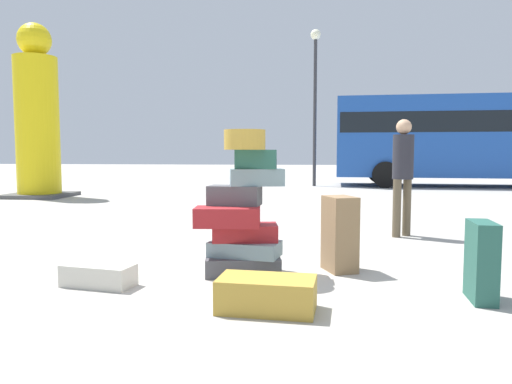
{
  "coord_description": "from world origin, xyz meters",
  "views": [
    {
      "loc": [
        0.64,
        -4.81,
        1.25
      ],
      "look_at": [
        0.01,
        1.31,
        0.73
      ],
      "focal_mm": 34.12,
      "sensor_mm": 36.0,
      "label": 1
    }
  ],
  "objects": [
    {
      "name": "suitcase_tan_foreground_far",
      "position": [
        0.34,
        -1.09,
        0.13
      ],
      "size": [
        0.79,
        0.48,
        0.26
      ],
      "primitive_type": "cube",
      "rotation": [
        0.0,
        0.0,
        -0.09
      ],
      "color": "#B28C33",
      "rests_on": "ground"
    },
    {
      "name": "yellow_dummy_statue",
      "position": [
        -6.62,
        7.8,
        2.09
      ],
      "size": [
        1.59,
        1.59,
        4.67
      ],
      "color": "yellow",
      "rests_on": "ground"
    },
    {
      "name": "suitcase_tower",
      "position": [
        0.01,
        0.03,
        0.61
      ],
      "size": [
        0.9,
        0.62,
        1.46
      ],
      "color": "#4C4C51",
      "rests_on": "ground"
    },
    {
      "name": "suitcase_teal_left_side",
      "position": [
        2.11,
        -0.65,
        0.33
      ],
      "size": [
        0.21,
        0.44,
        0.67
      ],
      "primitive_type": "cube",
      "rotation": [
        0.0,
        0.0,
        -0.08
      ],
      "color": "#26594C",
      "rests_on": "ground"
    },
    {
      "name": "ground_plane",
      "position": [
        0.0,
        0.0,
        0.0
      ],
      "size": [
        80.0,
        80.0,
        0.0
      ],
      "primitive_type": "plane",
      "color": "#ADA89E"
    },
    {
      "name": "suitcase_brown_right_side",
      "position": [
        1.0,
        0.27,
        0.39
      ],
      "size": [
        0.39,
        0.45,
        0.78
      ],
      "primitive_type": "cube",
      "rotation": [
        0.0,
        0.0,
        0.37
      ],
      "color": "olive",
      "rests_on": "ground"
    },
    {
      "name": "lamp_post",
      "position": [
        0.94,
        12.8,
        3.66
      ],
      "size": [
        0.36,
        0.36,
        5.52
      ],
      "color": "#333338",
      "rests_on": "ground"
    },
    {
      "name": "person_bearded_onlooker",
      "position": [
        2.05,
        2.46,
        1.02
      ],
      "size": [
        0.3,
        0.3,
        1.71
      ],
      "rotation": [
        0.0,
        0.0,
        -2.45
      ],
      "color": "brown",
      "rests_on": "ground"
    },
    {
      "name": "suitcase_cream_white_trunk",
      "position": [
        -1.27,
        -0.55,
        0.1
      ],
      "size": [
        0.71,
        0.41,
        0.2
      ],
      "primitive_type": "cube",
      "rotation": [
        0.0,
        0.0,
        -0.18
      ],
      "color": "beige",
      "rests_on": "ground"
    },
    {
      "name": "parked_bus",
      "position": [
        6.49,
        13.21,
        1.83
      ],
      "size": [
        9.58,
        3.19,
        3.15
      ],
      "rotation": [
        0.0,
        0.0,
        -0.06
      ],
      "color": "#1E4CA5",
      "rests_on": "ground"
    }
  ]
}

